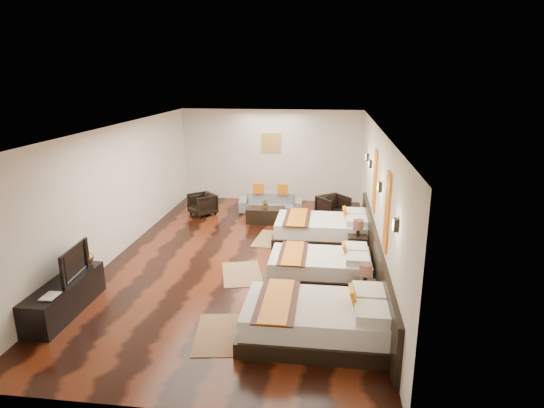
# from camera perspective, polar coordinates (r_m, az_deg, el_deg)

# --- Properties ---
(floor) EXTENTS (5.50, 9.50, 0.01)m
(floor) POSITION_cam_1_polar(r_m,az_deg,el_deg) (10.07, -3.55, -6.57)
(floor) COLOR black
(floor) RESTS_ON ground
(ceiling) EXTENTS (5.50, 9.50, 0.01)m
(ceiling) POSITION_cam_1_polar(r_m,az_deg,el_deg) (9.36, -3.84, 9.46)
(ceiling) COLOR white
(ceiling) RESTS_ON floor
(back_wall) EXTENTS (5.50, 0.01, 2.80)m
(back_wall) POSITION_cam_1_polar(r_m,az_deg,el_deg) (14.21, -0.10, 6.02)
(back_wall) COLOR silver
(back_wall) RESTS_ON floor
(left_wall) EXTENTS (0.01, 9.50, 2.80)m
(left_wall) POSITION_cam_1_polar(r_m,az_deg,el_deg) (10.48, -18.62, 1.57)
(left_wall) COLOR silver
(left_wall) RESTS_ON floor
(right_wall) EXTENTS (0.01, 9.50, 2.80)m
(right_wall) POSITION_cam_1_polar(r_m,az_deg,el_deg) (9.51, 12.82, 0.59)
(right_wall) COLOR silver
(right_wall) RESTS_ON floor
(headboard_panel) EXTENTS (0.08, 6.60, 0.90)m
(headboard_panel) POSITION_cam_1_polar(r_m,az_deg,el_deg) (9.05, 12.65, -6.55)
(headboard_panel) COLOR black
(headboard_panel) RESTS_ON floor
(bed_near) EXTENTS (2.26, 1.42, 0.86)m
(bed_near) POSITION_cam_1_polar(r_m,az_deg,el_deg) (7.12, 5.77, -14.15)
(bed_near) COLOR black
(bed_near) RESTS_ON floor
(bed_mid) EXTENTS (1.99, 1.25, 0.76)m
(bed_mid) POSITION_cam_1_polar(r_m,az_deg,el_deg) (8.99, 6.13, -7.72)
(bed_mid) COLOR black
(bed_mid) RESTS_ON floor
(bed_far) EXTENTS (2.26, 1.42, 0.86)m
(bed_far) POSITION_cam_1_polar(r_m,az_deg,el_deg) (10.92, 6.40, -3.17)
(bed_far) COLOR black
(bed_far) RESTS_ON floor
(nightstand_a) EXTENTS (0.40, 0.40, 0.79)m
(nightstand_a) POSITION_cam_1_polar(r_m,az_deg,el_deg) (8.09, 11.37, -10.65)
(nightstand_a) COLOR black
(nightstand_a) RESTS_ON floor
(nightstand_b) EXTENTS (0.41, 0.41, 0.82)m
(nightstand_b) POSITION_cam_1_polar(r_m,az_deg,el_deg) (10.20, 10.53, -4.81)
(nightstand_b) COLOR black
(nightstand_b) RESTS_ON floor
(jute_mat_near) EXTENTS (0.92, 1.30, 0.01)m
(jute_mat_near) POSITION_cam_1_polar(r_m,az_deg,el_deg) (7.35, -6.44, -15.73)
(jute_mat_near) COLOR olive
(jute_mat_near) RESTS_ON floor
(jute_mat_mid) EXTENTS (1.03, 1.35, 0.01)m
(jute_mat_mid) POSITION_cam_1_polar(r_m,az_deg,el_deg) (9.26, -3.74, -8.63)
(jute_mat_mid) COLOR olive
(jute_mat_mid) RESTS_ON floor
(jute_mat_far) EXTENTS (0.87, 1.27, 0.01)m
(jute_mat_far) POSITION_cam_1_polar(r_m,az_deg,el_deg) (11.08, -0.03, -4.35)
(jute_mat_far) COLOR olive
(jute_mat_far) RESTS_ON floor
(tv_console) EXTENTS (0.50, 1.80, 0.55)m
(tv_console) POSITION_cam_1_polar(r_m,az_deg,el_deg) (8.50, -24.30, -10.47)
(tv_console) COLOR black
(tv_console) RESTS_ON floor
(tv) EXTENTS (0.20, 0.96, 0.55)m
(tv) POSITION_cam_1_polar(r_m,az_deg,el_deg) (8.40, -23.81, -6.63)
(tv) COLOR black
(tv) RESTS_ON tv_console
(book) EXTENTS (0.22, 0.30, 0.03)m
(book) POSITION_cam_1_polar(r_m,az_deg,el_deg) (7.99, -26.48, -10.17)
(book) COLOR black
(book) RESTS_ON tv_console
(figurine) EXTENTS (0.33, 0.33, 0.33)m
(figurine) POSITION_cam_1_polar(r_m,az_deg,el_deg) (8.89, -22.26, -5.98)
(figurine) COLOR brown
(figurine) RESTS_ON tv_console
(sofa) EXTENTS (1.84, 0.84, 0.52)m
(sofa) POSITION_cam_1_polar(r_m,az_deg,el_deg) (13.22, -0.18, 0.19)
(sofa) COLOR slate
(sofa) RESTS_ON floor
(armchair_left) EXTENTS (0.93, 0.92, 0.60)m
(armchair_left) POSITION_cam_1_polar(r_m,az_deg,el_deg) (13.04, -8.62, -0.02)
(armchair_left) COLOR black
(armchair_left) RESTS_ON floor
(armchair_right) EXTENTS (1.01, 1.01, 0.66)m
(armchair_right) POSITION_cam_1_polar(r_m,az_deg,el_deg) (12.56, 7.57, -0.46)
(armchair_right) COLOR black
(armchair_right) RESTS_ON floor
(coffee_table) EXTENTS (1.01, 0.52, 0.40)m
(coffee_table) POSITION_cam_1_polar(r_m,az_deg,el_deg) (12.24, -0.81, -1.41)
(coffee_table) COLOR black
(coffee_table) RESTS_ON floor
(table_plant) EXTENTS (0.26, 0.24, 0.26)m
(table_plant) POSITION_cam_1_polar(r_m,az_deg,el_deg) (12.16, -0.78, 0.09)
(table_plant) COLOR #305E1F
(table_plant) RESTS_ON coffee_table
(orange_panel_a) EXTENTS (0.04, 0.40, 1.30)m
(orange_panel_a) POSITION_cam_1_polar(r_m,az_deg,el_deg) (7.61, 14.09, -0.99)
(orange_panel_a) COLOR #D86014
(orange_panel_a) RESTS_ON right_wall
(orange_panel_b) EXTENTS (0.04, 0.40, 1.30)m
(orange_panel_b) POSITION_cam_1_polar(r_m,az_deg,el_deg) (9.72, 12.65, 2.77)
(orange_panel_b) COLOR #D86014
(orange_panel_b) RESTS_ON right_wall
(sconce_near) EXTENTS (0.07, 0.12, 0.18)m
(sconce_near) POSITION_cam_1_polar(r_m,az_deg,el_deg) (6.52, 15.03, -2.52)
(sconce_near) COLOR black
(sconce_near) RESTS_ON right_wall
(sconce_mid) EXTENTS (0.07, 0.12, 0.18)m
(sconce_mid) POSITION_cam_1_polar(r_m,az_deg,el_deg) (8.62, 13.18, 2.09)
(sconce_mid) COLOR black
(sconce_mid) RESTS_ON right_wall
(sconce_far) EXTENTS (0.07, 0.12, 0.18)m
(sconce_far) POSITION_cam_1_polar(r_m,az_deg,el_deg) (10.76, 12.06, 4.88)
(sconce_far) COLOR black
(sconce_far) RESTS_ON right_wall
(sconce_lounge) EXTENTS (0.07, 0.12, 0.18)m
(sconce_lounge) POSITION_cam_1_polar(r_m,az_deg,el_deg) (11.65, 11.71, 5.72)
(sconce_lounge) COLOR black
(sconce_lounge) RESTS_ON right_wall
(gold_artwork) EXTENTS (0.60, 0.04, 0.60)m
(gold_artwork) POSITION_cam_1_polar(r_m,az_deg,el_deg) (14.13, -0.11, 7.61)
(gold_artwork) COLOR #AD873F
(gold_artwork) RESTS_ON back_wall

